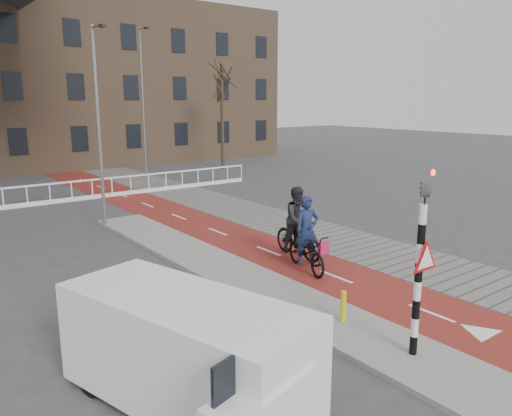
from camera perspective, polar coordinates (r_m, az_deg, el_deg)
ground at (r=11.81m, az=11.12°, el=-11.96°), size 120.00×120.00×0.00m
bike_lane at (r=20.18m, az=-7.46°, el=-1.54°), size 2.50×60.00×0.01m
sidewalk at (r=21.66m, az=-1.03°, el=-0.48°), size 3.00×60.00×0.01m
curb_island at (r=14.15m, az=-3.05°, el=-7.29°), size 1.80×16.00×0.12m
traffic_signal at (r=9.50m, az=18.30°, el=-5.58°), size 0.80×0.80×3.68m
bollard at (r=11.05m, az=9.95°, el=-11.01°), size 0.12×0.12×0.69m
cyclist_near at (r=14.27m, az=5.81°, el=-4.33°), size 1.26×2.21×2.16m
cyclist_far at (r=15.33m, az=4.81°, el=-2.38°), size 1.00×2.13×2.22m
van at (r=8.19m, az=-8.06°, el=-15.83°), size 2.78×4.55×1.83m
tree_right at (r=35.01m, az=-3.88°, el=10.30°), size 0.23×0.23×7.15m
streetlight_near at (r=19.54m, az=-17.52°, el=8.52°), size 0.12×0.12×7.40m
streetlight_right at (r=31.65m, az=-12.79°, el=11.44°), size 0.12×0.12×8.95m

